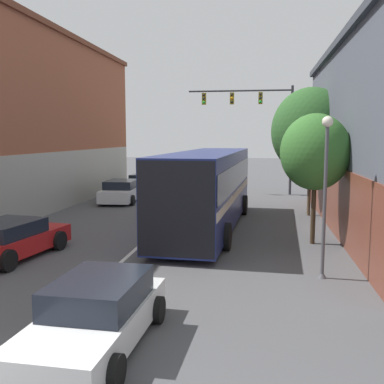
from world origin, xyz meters
name	(u,v)px	position (x,y,z in m)	size (l,w,h in m)	color
lane_center_line	(165,223)	(0.00, 15.51, 0.00)	(0.14, 43.01, 0.01)	silver
bus	(208,185)	(2.11, 14.69, 1.89)	(3.25, 12.28, 3.36)	navy
hatchback_foreground	(96,315)	(1.31, 3.20, 0.61)	(2.11, 4.31, 1.29)	silver
parked_car_left_near	(145,182)	(-4.25, 27.90, 0.59)	(2.20, 4.51, 1.23)	#285633
parked_car_left_mid	(122,191)	(-4.05, 21.77, 0.65)	(2.30, 4.62, 1.36)	silver
parked_car_left_far	(9,240)	(-3.81, 8.77, 0.62)	(2.60, 4.59, 1.26)	red
traffic_signal_gantry	(259,115)	(4.18, 27.00, 5.47)	(7.21, 0.36, 7.45)	#333338
street_lamp	(325,188)	(6.19, 8.16, 2.59)	(0.31, 0.31, 4.58)	#47474C
street_tree_near	(315,152)	(6.37, 12.40, 3.45)	(2.57, 2.32, 4.87)	#3D2D1E
street_tree_far	(311,131)	(6.85, 18.66, 4.28)	(3.97, 3.57, 6.47)	brown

